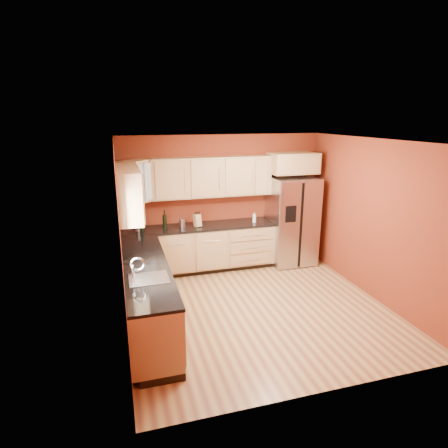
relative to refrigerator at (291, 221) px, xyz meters
The scene contains 23 objects.
floor 2.29m from the refrigerator, 129.72° to the right, with size 4.00×4.00×0.00m, color brown.
ceiling 2.72m from the refrigerator, 129.72° to the right, with size 4.00×4.00×0.00m, color white.
wall_back 1.46m from the refrigerator, 164.48° to the left, with size 4.00×0.04×2.60m, color maroon.
wall_front 3.89m from the refrigerator, 110.43° to the right, with size 4.00×0.04×2.60m, color maroon.
wall_left 3.75m from the refrigerator, 154.12° to the right, with size 0.04×4.00×2.60m, color maroon.
wall_right 1.80m from the refrigerator, 68.20° to the right, with size 0.04×4.00×2.60m, color maroon.
base_cabinets_back 1.95m from the refrigerator, behind, with size 2.90×0.60×0.88m, color #AF7D55.
base_cabinets_left 3.49m from the refrigerator, 151.95° to the right, with size 0.60×2.80×0.88m, color #AF7D55.
countertop_back 1.90m from the refrigerator, behind, with size 2.90×0.62×0.04m, color black.
countertop_left 3.45m from the refrigerator, 151.87° to the right, with size 0.62×2.80×0.04m, color black.
upper_cabinets_back 1.87m from the refrigerator, behind, with size 2.30×0.33×0.75m, color #AF7D55.
upper_cabinets_left 3.44m from the refrigerator, 164.22° to the right, with size 0.33×1.35×0.75m, color #AF7D55.
corner_upper_cabinet 3.16m from the refrigerator, behind, with size 0.62×0.33×0.75m, color #AF7D55.
over_fridge_cabinet 1.16m from the refrigerator, 90.00° to the left, with size 0.92×0.60×0.40m, color #AF7D55.
refrigerator is the anchor object (origin of this frame).
window 4.01m from the refrigerator, 147.46° to the right, with size 0.03×0.90×1.00m, color white.
sink_faucet 3.71m from the refrigerator, 145.05° to the right, with size 0.50×0.42×0.30m, color silver, non-canonical shape.
canister_left 2.23m from the refrigerator, behind, with size 0.11×0.11×0.18m, color silver.
canister_right 3.03m from the refrigerator, behind, with size 0.11×0.11×0.18m, color silver.
wine_bottle_a 2.55m from the refrigerator, behind, with size 0.08×0.08×0.34m, color black, non-canonical shape.
wine_bottle_b 2.98m from the refrigerator, behind, with size 0.07×0.07×0.29m, color black, non-canonical shape.
knife_block 1.94m from the refrigerator, behind, with size 0.12×0.11×0.24m, color tan.
soap_dispenser 0.81m from the refrigerator, behind, with size 0.06×0.06×0.19m, color white.
Camera 1 is at (-1.99, -5.01, 2.94)m, focal length 30.00 mm.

